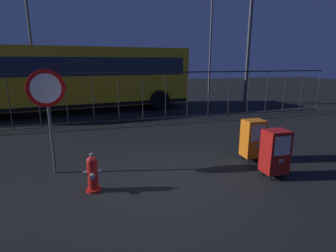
{
  "coord_description": "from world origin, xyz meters",
  "views": [
    {
      "loc": [
        -1.27,
        -4.57,
        2.39
      ],
      "look_at": [
        0.3,
        1.2,
        0.9
      ],
      "focal_mm": 28.0,
      "sensor_mm": 36.0,
      "label": 1
    }
  ],
  "objects_px": {
    "newspaper_box_primary": "(275,151)",
    "street_light_near_left": "(251,11)",
    "street_light_far_left": "(211,29)",
    "fire_hydrant": "(93,174)",
    "newspaper_box_secondary": "(253,138)",
    "bus_near": "(77,76)",
    "street_light_far_right": "(251,23)",
    "stop_sign": "(48,101)",
    "street_light_near_right": "(28,21)"
  },
  "relations": [
    {
      "from": "fire_hydrant",
      "to": "street_light_far_right",
      "type": "relative_size",
      "value": 0.1
    },
    {
      "from": "street_light_near_left",
      "to": "street_light_far_left",
      "type": "relative_size",
      "value": 1.07
    },
    {
      "from": "fire_hydrant",
      "to": "street_light_near_right",
      "type": "height_order",
      "value": "street_light_near_right"
    },
    {
      "from": "street_light_near_right",
      "to": "street_light_far_right",
      "type": "bearing_deg",
      "value": -15.34
    },
    {
      "from": "newspaper_box_primary",
      "to": "street_light_near_right",
      "type": "relative_size",
      "value": 0.13
    },
    {
      "from": "street_light_near_left",
      "to": "street_light_far_right",
      "type": "bearing_deg",
      "value": 47.33
    },
    {
      "from": "fire_hydrant",
      "to": "street_light_far_left",
      "type": "height_order",
      "value": "street_light_far_left"
    },
    {
      "from": "bus_near",
      "to": "stop_sign",
      "type": "bearing_deg",
      "value": -98.53
    },
    {
      "from": "stop_sign",
      "to": "street_light_far_right",
      "type": "distance_m",
      "value": 11.92
    },
    {
      "from": "fire_hydrant",
      "to": "street_light_near_right",
      "type": "relative_size",
      "value": 0.1
    },
    {
      "from": "bus_near",
      "to": "street_light_far_left",
      "type": "relative_size",
      "value": 1.33
    },
    {
      "from": "fire_hydrant",
      "to": "street_light_near_right",
      "type": "xyz_separation_m",
      "value": [
        -3.07,
        11.43,
        4.08
      ]
    },
    {
      "from": "newspaper_box_primary",
      "to": "newspaper_box_secondary",
      "type": "distance_m",
      "value": 0.96
    },
    {
      "from": "stop_sign",
      "to": "street_light_near_right",
      "type": "relative_size",
      "value": 0.29
    },
    {
      "from": "street_light_near_left",
      "to": "street_light_near_right",
      "type": "bearing_deg",
      "value": 163.66
    },
    {
      "from": "fire_hydrant",
      "to": "street_light_far_right",
      "type": "height_order",
      "value": "street_light_far_right"
    },
    {
      "from": "street_light_far_left",
      "to": "street_light_far_right",
      "type": "distance_m",
      "value": 5.14
    },
    {
      "from": "stop_sign",
      "to": "bus_near",
      "type": "height_order",
      "value": "bus_near"
    },
    {
      "from": "newspaper_box_primary",
      "to": "bus_near",
      "type": "bearing_deg",
      "value": 115.94
    },
    {
      "from": "fire_hydrant",
      "to": "street_light_far_left",
      "type": "relative_size",
      "value": 0.09
    },
    {
      "from": "street_light_near_left",
      "to": "street_light_far_left",
      "type": "height_order",
      "value": "street_light_near_left"
    },
    {
      "from": "newspaper_box_secondary",
      "to": "street_light_near_left",
      "type": "xyz_separation_m",
      "value": [
        4.34,
        7.55,
        4.33
      ]
    },
    {
      "from": "stop_sign",
      "to": "street_light_near_left",
      "type": "height_order",
      "value": "street_light_near_left"
    },
    {
      "from": "street_light_far_left",
      "to": "street_light_far_right",
      "type": "bearing_deg",
      "value": -90.48
    },
    {
      "from": "stop_sign",
      "to": "street_light_near_left",
      "type": "distance_m",
      "value": 11.85
    },
    {
      "from": "newspaper_box_primary",
      "to": "street_light_far_right",
      "type": "xyz_separation_m",
      "value": [
        4.58,
        8.68,
        3.75
      ]
    },
    {
      "from": "street_light_near_left",
      "to": "street_light_far_right",
      "type": "xyz_separation_m",
      "value": [
        0.15,
        0.17,
        -0.58
      ]
    },
    {
      "from": "newspaper_box_primary",
      "to": "newspaper_box_secondary",
      "type": "height_order",
      "value": "same"
    },
    {
      "from": "street_light_far_right",
      "to": "street_light_near_right",
      "type": "bearing_deg",
      "value": 164.66
    },
    {
      "from": "bus_near",
      "to": "street_light_far_right",
      "type": "distance_m",
      "value": 9.29
    },
    {
      "from": "fire_hydrant",
      "to": "newspaper_box_primary",
      "type": "relative_size",
      "value": 0.73
    },
    {
      "from": "stop_sign",
      "to": "street_light_far_left",
      "type": "xyz_separation_m",
      "value": [
        9.11,
        12.39,
        3.0
      ]
    },
    {
      "from": "bus_near",
      "to": "street_light_far_left",
      "type": "xyz_separation_m",
      "value": [
        8.96,
        4.91,
        2.9
      ]
    },
    {
      "from": "street_light_near_right",
      "to": "street_light_far_left",
      "type": "height_order",
      "value": "street_light_far_left"
    },
    {
      "from": "stop_sign",
      "to": "street_light_near_left",
      "type": "bearing_deg",
      "value": 38.51
    },
    {
      "from": "newspaper_box_secondary",
      "to": "bus_near",
      "type": "distance_m",
      "value": 9.16
    },
    {
      "from": "street_light_near_left",
      "to": "newspaper_box_secondary",
      "type": "bearing_deg",
      "value": -119.88
    },
    {
      "from": "bus_near",
      "to": "street_light_near_right",
      "type": "xyz_separation_m",
      "value": [
        -2.41,
        2.88,
        2.72
      ]
    },
    {
      "from": "newspaper_box_primary",
      "to": "street_light_far_right",
      "type": "bearing_deg",
      "value": 62.16
    },
    {
      "from": "bus_near",
      "to": "street_light_far_right",
      "type": "height_order",
      "value": "street_light_far_right"
    },
    {
      "from": "newspaper_box_primary",
      "to": "street_light_near_left",
      "type": "distance_m",
      "value": 10.53
    },
    {
      "from": "fire_hydrant",
      "to": "newspaper_box_primary",
      "type": "distance_m",
      "value": 3.69
    },
    {
      "from": "stop_sign",
      "to": "bus_near",
      "type": "distance_m",
      "value": 7.48
    },
    {
      "from": "newspaper_box_primary",
      "to": "street_light_far_left",
      "type": "height_order",
      "value": "street_light_far_left"
    },
    {
      "from": "newspaper_box_secondary",
      "to": "street_light_near_left",
      "type": "height_order",
      "value": "street_light_near_left"
    },
    {
      "from": "fire_hydrant",
      "to": "newspaper_box_primary",
      "type": "bearing_deg",
      "value": -5.51
    },
    {
      "from": "street_light_near_left",
      "to": "street_light_near_right",
      "type": "height_order",
      "value": "street_light_near_left"
    },
    {
      "from": "street_light_near_right",
      "to": "street_light_far_left",
      "type": "relative_size",
      "value": 0.96
    },
    {
      "from": "newspaper_box_primary",
      "to": "stop_sign",
      "type": "relative_size",
      "value": 0.46
    },
    {
      "from": "bus_near",
      "to": "street_light_far_right",
      "type": "xyz_separation_m",
      "value": [
        8.92,
        -0.22,
        2.61
      ]
    }
  ]
}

